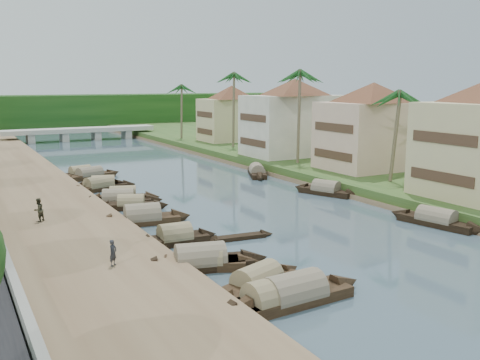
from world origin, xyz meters
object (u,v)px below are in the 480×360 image
bridge (80,131)px  person_near (113,253)px  sampan_0 (294,295)px  sampan_1 (271,301)px

bridge → person_near: size_ratio=18.88×
sampan_0 → sampan_1: (-1.33, -0.01, -0.00)m
sampan_1 → sampan_0: bearing=-4.2°
sampan_0 → person_near: 10.35m
bridge → person_near: bridge is taller
sampan_0 → person_near: person_near is taller
sampan_0 → sampan_1: bearing=177.6°
sampan_0 → sampan_1: size_ratio=1.20×
bridge → sampan_1: bearing=-96.3°
sampan_1 → bridge: bearing=79.1°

